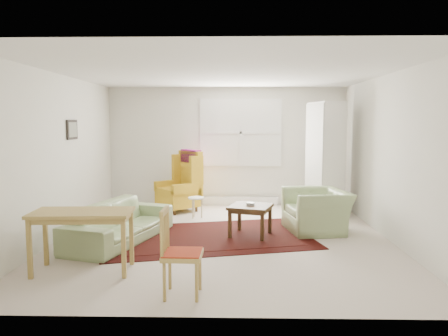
{
  "coord_description": "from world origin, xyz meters",
  "views": [
    {
      "loc": [
        0.16,
        -6.56,
        1.78
      ],
      "look_at": [
        0.0,
        0.3,
        1.05
      ],
      "focal_mm": 35.0,
      "sensor_mm": 36.0,
      "label": 1
    }
  ],
  "objects_px": {
    "cabinet": "(325,159)",
    "desk": "(83,241)",
    "wingback_chair": "(178,181)",
    "armchair": "(317,206)",
    "sofa": "(120,215)",
    "coffee_table": "(250,221)",
    "desk_chair": "(182,252)",
    "stool": "(196,207)"
  },
  "relations": [
    {
      "from": "cabinet",
      "to": "desk",
      "type": "bearing_deg",
      "value": -148.41
    },
    {
      "from": "wingback_chair",
      "to": "armchair",
      "type": "bearing_deg",
      "value": 16.87
    },
    {
      "from": "sofa",
      "to": "cabinet",
      "type": "bearing_deg",
      "value": -41.81
    },
    {
      "from": "wingback_chair",
      "to": "cabinet",
      "type": "bearing_deg",
      "value": 45.34
    },
    {
      "from": "cabinet",
      "to": "desk",
      "type": "distance_m",
      "value": 4.93
    },
    {
      "from": "coffee_table",
      "to": "desk_chair",
      "type": "distance_m",
      "value": 2.49
    },
    {
      "from": "armchair",
      "to": "desk_chair",
      "type": "relative_size",
      "value": 1.15
    },
    {
      "from": "coffee_table",
      "to": "desk_chair",
      "type": "relative_size",
      "value": 0.67
    },
    {
      "from": "coffee_table",
      "to": "stool",
      "type": "relative_size",
      "value": 1.54
    },
    {
      "from": "stool",
      "to": "cabinet",
      "type": "height_order",
      "value": "cabinet"
    },
    {
      "from": "sofa",
      "to": "armchair",
      "type": "xyz_separation_m",
      "value": [
        3.04,
        0.7,
        0.0
      ]
    },
    {
      "from": "sofa",
      "to": "cabinet",
      "type": "relative_size",
      "value": 0.93
    },
    {
      "from": "desk_chair",
      "to": "stool",
      "type": "bearing_deg",
      "value": 4.22
    },
    {
      "from": "sofa",
      "to": "desk",
      "type": "relative_size",
      "value": 1.73
    },
    {
      "from": "stool",
      "to": "wingback_chair",
      "type": "bearing_deg",
      "value": 124.86
    },
    {
      "from": "desk",
      "to": "wingback_chair",
      "type": "bearing_deg",
      "value": 79.13
    },
    {
      "from": "sofa",
      "to": "coffee_table",
      "type": "height_order",
      "value": "sofa"
    },
    {
      "from": "desk",
      "to": "stool",
      "type": "bearing_deg",
      "value": 69.72
    },
    {
      "from": "wingback_chair",
      "to": "coffee_table",
      "type": "relative_size",
      "value": 2.02
    },
    {
      "from": "sofa",
      "to": "desk_chair",
      "type": "xyz_separation_m",
      "value": [
        1.17,
        -2.0,
        0.05
      ]
    },
    {
      "from": "wingback_chair",
      "to": "desk_chair",
      "type": "xyz_separation_m",
      "value": [
        0.59,
        -4.24,
        -0.16
      ]
    },
    {
      "from": "desk_chair",
      "to": "sofa",
      "type": "bearing_deg",
      "value": 31.63
    },
    {
      "from": "cabinet",
      "to": "wingback_chair",
      "type": "bearing_deg",
      "value": 164.58
    },
    {
      "from": "sofa",
      "to": "stool",
      "type": "relative_size",
      "value": 5.07
    },
    {
      "from": "cabinet",
      "to": "coffee_table",
      "type": "bearing_deg",
      "value": -143.05
    },
    {
      "from": "wingback_chair",
      "to": "desk_chair",
      "type": "distance_m",
      "value": 4.28
    },
    {
      "from": "desk",
      "to": "desk_chair",
      "type": "relative_size",
      "value": 1.28
    },
    {
      "from": "sofa",
      "to": "coffee_table",
      "type": "relative_size",
      "value": 3.29
    },
    {
      "from": "cabinet",
      "to": "desk_chair",
      "type": "relative_size",
      "value": 2.38
    },
    {
      "from": "armchair",
      "to": "stool",
      "type": "distance_m",
      "value": 2.27
    },
    {
      "from": "sofa",
      "to": "wingback_chair",
      "type": "xyz_separation_m",
      "value": [
        0.58,
        2.23,
        0.21
      ]
    },
    {
      "from": "sofa",
      "to": "desk_chair",
      "type": "height_order",
      "value": "desk_chair"
    },
    {
      "from": "coffee_table",
      "to": "armchair",
      "type": "bearing_deg",
      "value": 17.72
    },
    {
      "from": "desk_chair",
      "to": "desk",
      "type": "bearing_deg",
      "value": 62.56
    },
    {
      "from": "sofa",
      "to": "coffee_table",
      "type": "distance_m",
      "value": 1.99
    },
    {
      "from": "armchair",
      "to": "wingback_chair",
      "type": "height_order",
      "value": "wingback_chair"
    },
    {
      "from": "sofa",
      "to": "desk_chair",
      "type": "relative_size",
      "value": 2.2
    },
    {
      "from": "desk",
      "to": "coffee_table",
      "type": "bearing_deg",
      "value": 38.94
    },
    {
      "from": "wingback_chair",
      "to": "cabinet",
      "type": "height_order",
      "value": "cabinet"
    },
    {
      "from": "coffee_table",
      "to": "sofa",
      "type": "bearing_deg",
      "value": -169.8
    },
    {
      "from": "stool",
      "to": "desk_chair",
      "type": "height_order",
      "value": "desk_chair"
    },
    {
      "from": "wingback_chair",
      "to": "cabinet",
      "type": "relative_size",
      "value": 0.57
    }
  ]
}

